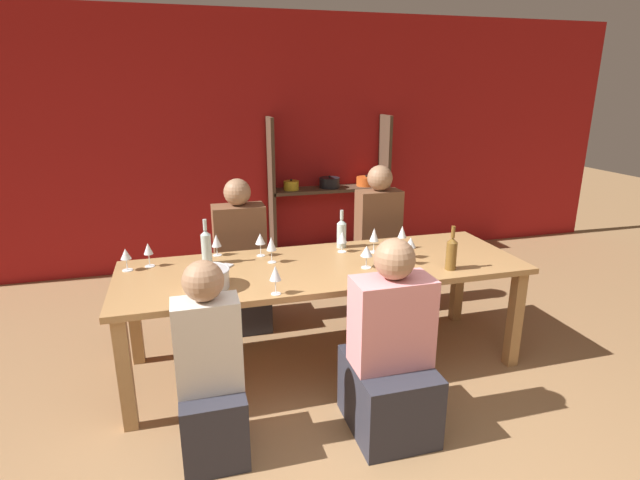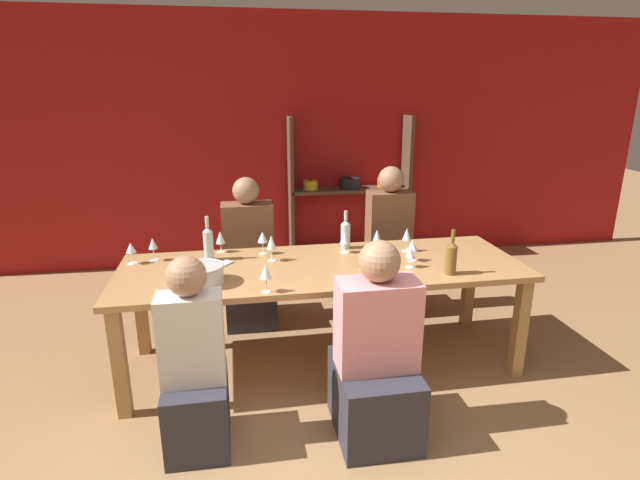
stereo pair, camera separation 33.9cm
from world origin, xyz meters
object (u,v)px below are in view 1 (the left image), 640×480
wine_glass_red_b (260,239)px  wine_glass_red_e (148,250)px  wine_glass_empty_a (216,241)px  wine_glass_red_c (374,236)px  wine_glass_red_a (402,233)px  wine_glass_red_d (126,255)px  wine_glass_white_a (411,250)px  person_far_b (377,256)px  wine_bottle_green (451,253)px  shelf_unit (330,209)px  wine_glass_empty_d (275,274)px  wine_bottle_amber (206,246)px  dining_table (324,275)px  mixing_bowl (208,278)px  person_near_a (390,364)px  wine_glass_empty_c (271,244)px  wine_glass_white_b (411,243)px  wine_glass_red_f (342,238)px  wine_bottle_dark (342,233)px  wine_glass_empty_b (367,252)px  cell_phone (223,268)px  person_near_b (211,385)px  person_far_a (241,273)px

wine_glass_red_b → wine_glass_red_e: (-0.77, -0.01, -0.01)m
wine_glass_empty_a → wine_glass_red_c: (1.12, -0.25, 0.02)m
wine_glass_red_a → wine_glass_red_d: bearing=178.0°
wine_glass_red_a → wine_glass_white_a: wine_glass_red_a is taller
wine_glass_red_e → person_far_b: bearing=15.3°
wine_bottle_green → wine_glass_white_a: bearing=143.0°
shelf_unit → wine_glass_empty_d: 2.82m
person_far_b → wine_glass_red_b: bearing=24.2°
wine_bottle_amber → wine_glass_white_a: wine_bottle_amber is taller
shelf_unit → wine_glass_white_a: bearing=-93.2°
shelf_unit → wine_bottle_green: (0.09, -2.48, 0.27)m
wine_glass_red_b → wine_glass_empty_a: 0.32m
wine_glass_red_e → dining_table: bearing=-14.4°
mixing_bowl → person_near_a: 1.20m
wine_glass_empty_c → wine_glass_white_b: wine_glass_empty_c is taller
wine_bottle_green → wine_glass_red_f: (-0.59, 0.55, -0.01)m
wine_glass_red_c → wine_glass_white_a: wine_glass_red_c is taller
wine_glass_red_c → wine_glass_empty_d: 1.02m
wine_bottle_amber → wine_glass_red_c: size_ratio=1.70×
wine_glass_empty_d → wine_glass_red_f: wine_glass_empty_d is taller
wine_bottle_dark → wine_glass_empty_d: bearing=-131.2°
wine_bottle_green → wine_glass_white_a: 0.27m
wine_glass_empty_b → wine_glass_red_e: wine_glass_red_e is taller
dining_table → cell_phone: 0.69m
wine_bottle_dark → person_near_b: bearing=-135.3°
wine_glass_empty_b → person_near_a: bearing=-98.4°
wine_glass_empty_c → wine_glass_red_f: bearing=9.0°
dining_table → wine_glass_red_f: bearing=48.3°
wine_glass_empty_b → person_near_b: person_near_b is taller
wine_bottle_amber → wine_glass_red_f: size_ratio=2.02×
wine_glass_red_a → wine_glass_empty_c: size_ratio=0.96×
wine_glass_red_a → wine_glass_white_b: wine_glass_red_a is taller
dining_table → wine_glass_empty_c: 0.42m
wine_glass_empty_c → person_near_a: size_ratio=0.16×
wine_glass_white_a → wine_glass_red_e: bearing=165.6°
wine_glass_red_a → wine_glass_red_c: (-0.24, -0.02, 0.00)m
wine_glass_empty_b → wine_glass_empty_c: wine_glass_empty_c is taller
wine_glass_white_a → person_far_b: (0.16, 0.96, -0.38)m
wine_bottle_green → person_near_b: person_near_b is taller
wine_glass_empty_a → mixing_bowl: bearing=-99.7°
mixing_bowl → wine_glass_red_a: bearing=14.6°
wine_glass_red_b → person_far_a: bearing=100.5°
shelf_unit → wine_glass_empty_d: size_ratio=9.19×
wine_glass_empty_c → wine_glass_red_b: bearing=107.6°
wine_glass_empty_a → wine_bottle_amber: bearing=-116.3°
mixing_bowl → wine_glass_red_e: size_ratio=1.64×
person_far_a → person_near_a: bearing=111.9°
wine_bottle_dark → wine_glass_red_c: (0.19, -0.18, 0.01)m
wine_glass_red_c → wine_glass_empty_a: bearing=167.7°
wine_bottle_amber → wine_glass_red_a: wine_bottle_amber is taller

